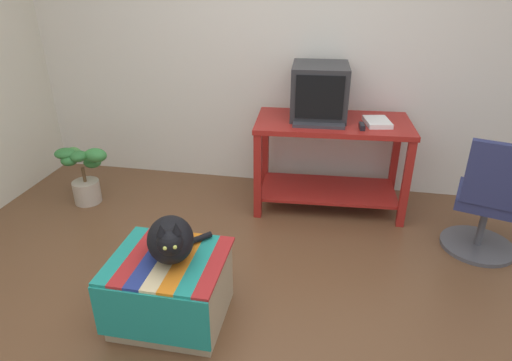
# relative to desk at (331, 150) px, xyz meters

# --- Properties ---
(ground_plane) EXTENTS (14.00, 14.00, 0.00)m
(ground_plane) POSITION_rel_desk_xyz_m (-0.43, -1.60, -0.52)
(ground_plane) COLOR brown
(back_wall) EXTENTS (8.00, 0.10, 2.60)m
(back_wall) POSITION_rel_desk_xyz_m (-0.43, 0.45, 0.78)
(back_wall) COLOR silver
(back_wall) RESTS_ON ground_plane
(desk) EXTENTS (1.27, 0.70, 0.77)m
(desk) POSITION_rel_desk_xyz_m (0.00, 0.00, 0.00)
(desk) COLOR maroon
(desk) RESTS_ON ground_plane
(tv_monitor) EXTENTS (0.47, 0.50, 0.42)m
(tv_monitor) POSITION_rel_desk_xyz_m (-0.13, 0.09, 0.46)
(tv_monitor) COLOR #28282B
(tv_monitor) RESTS_ON desk
(keyboard) EXTENTS (0.41, 0.17, 0.02)m
(keyboard) POSITION_rel_desk_xyz_m (-0.11, -0.15, 0.26)
(keyboard) COLOR #333338
(keyboard) RESTS_ON desk
(book) EXTENTS (0.23, 0.28, 0.04)m
(book) POSITION_rel_desk_xyz_m (0.34, -0.03, 0.27)
(book) COLOR white
(book) RESTS_ON desk
(ottoman_with_blanket) EXTENTS (0.64, 0.57, 0.42)m
(ottoman_with_blanket) POSITION_rel_desk_xyz_m (-0.84, -1.56, -0.31)
(ottoman_with_blanket) COLOR tan
(ottoman_with_blanket) RESTS_ON ground_plane
(cat) EXTENTS (0.37, 0.45, 0.30)m
(cat) POSITION_rel_desk_xyz_m (-0.81, -1.55, 0.02)
(cat) COLOR black
(cat) RESTS_ON ottoman_with_blanket
(potted_plant) EXTENTS (0.42, 0.36, 0.53)m
(potted_plant) POSITION_rel_desk_xyz_m (-2.08, -0.35, -0.22)
(potted_plant) COLOR #B7A893
(potted_plant) RESTS_ON ground_plane
(office_chair) EXTENTS (0.52, 0.53, 0.89)m
(office_chair) POSITION_rel_desk_xyz_m (1.11, -0.50, -0.14)
(office_chair) COLOR #4C4C51
(office_chair) RESTS_ON ground_plane
(stapler) EXTENTS (0.05, 0.11, 0.04)m
(stapler) POSITION_rel_desk_xyz_m (0.22, -0.16, 0.27)
(stapler) COLOR black
(stapler) RESTS_ON desk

